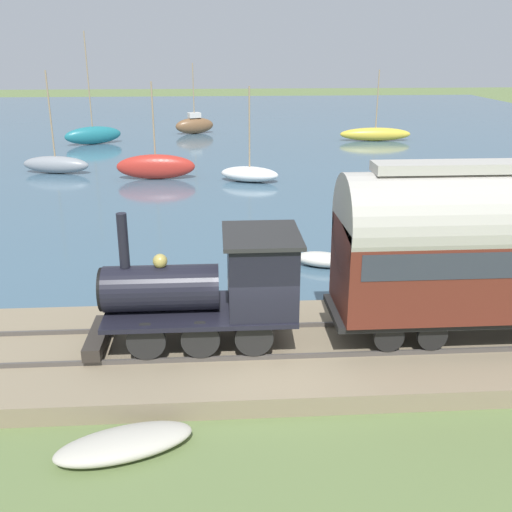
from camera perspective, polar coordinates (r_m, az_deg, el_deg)
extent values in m
plane|color=#607542|center=(15.20, 0.91, -11.53)|extent=(200.00, 200.00, 0.00)
cube|color=#426075|center=(57.39, -2.73, 11.74)|extent=(80.00, 80.00, 0.01)
cube|color=#84755B|center=(15.89, 0.63, -9.03)|extent=(5.28, 56.00, 0.48)
cube|color=#4C4742|center=(15.00, 0.89, -9.60)|extent=(0.07, 54.88, 0.12)
cube|color=#4C4742|center=(16.51, 0.40, -6.70)|extent=(0.07, 54.88, 0.12)
cylinder|color=black|center=(14.73, -0.18, -7.82)|extent=(0.12, 0.95, 0.95)
cylinder|color=black|center=(16.27, -0.56, -5.04)|extent=(0.12, 0.95, 0.95)
cylinder|color=black|center=(14.72, -5.32, -7.94)|extent=(0.12, 0.95, 0.95)
cylinder|color=black|center=(16.25, -5.19, -5.15)|extent=(0.12, 0.95, 0.95)
cylinder|color=black|center=(14.82, -10.43, -8.00)|extent=(0.12, 0.95, 0.95)
cylinder|color=black|center=(16.34, -9.79, -5.22)|extent=(0.12, 0.95, 0.95)
cube|color=black|center=(15.31, -5.30, -5.16)|extent=(2.21, 4.75, 0.12)
cylinder|color=black|center=(15.12, -8.98, -3.03)|extent=(1.15, 2.85, 1.15)
cylinder|color=black|center=(15.33, -14.45, -3.11)|extent=(1.09, 0.08, 1.09)
cylinder|color=black|center=(14.79, -12.54, 1.43)|extent=(0.25, 0.25, 1.37)
sphere|color=tan|center=(14.86, -9.12, -0.48)|extent=(0.36, 0.36, 0.36)
cube|color=black|center=(14.96, 0.51, -1.58)|extent=(2.11, 1.66, 1.85)
cube|color=#282828|center=(14.63, 0.53, 1.99)|extent=(2.31, 1.90, 0.10)
cube|color=#2D2823|center=(15.91, -14.80, -7.52)|extent=(2.01, 0.44, 0.32)
cylinder|color=black|center=(15.67, 16.44, -7.31)|extent=(0.12, 0.76, 0.76)
cylinder|color=black|center=(17.12, 14.55, -4.76)|extent=(0.12, 0.76, 0.76)
cylinder|color=black|center=(15.33, 12.54, -7.57)|extent=(0.12, 0.76, 0.76)
cylinder|color=black|center=(16.81, 10.96, -4.93)|extent=(0.12, 0.76, 0.76)
cube|color=black|center=(17.01, 21.89, -4.63)|extent=(2.11, 8.82, 0.16)
cube|color=#5B2319|center=(16.56, 22.44, -0.67)|extent=(2.34, 8.46, 2.34)
cube|color=#2D333D|center=(16.44, 22.62, 0.67)|extent=(2.37, 7.93, 0.66)
cylinder|color=#B2ADA3|center=(16.23, 22.97, 3.21)|extent=(2.46, 8.46, 2.46)
ellipsoid|color=gray|center=(40.56, -18.52, 8.25)|extent=(1.97, 4.48, 1.09)
cylinder|color=#9E8460|center=(40.11, -19.02, 12.65)|extent=(0.10, 0.10, 5.21)
ellipsoid|color=white|center=(36.16, -0.62, 7.81)|extent=(2.70, 3.87, 0.89)
cylinder|color=#9E8460|center=(35.70, -0.63, 12.16)|extent=(0.10, 0.10, 4.65)
ellipsoid|color=#B72D23|center=(37.32, -9.52, 8.39)|extent=(1.23, 4.79, 1.50)
cylinder|color=#9E8460|center=(36.88, -9.77, 12.77)|extent=(0.10, 0.10, 4.25)
ellipsoid|color=brown|center=(56.26, -5.87, 12.25)|extent=(2.47, 3.81, 1.44)
cylinder|color=#9E8460|center=(55.95, -5.98, 15.38)|extent=(0.10, 0.10, 4.75)
cube|color=silver|center=(56.15, -5.91, 13.20)|extent=(1.08, 1.28, 0.45)
ellipsoid|color=#1E707A|center=(51.78, -15.25, 11.03)|extent=(3.10, 4.68, 1.43)
cylinder|color=#9E8460|center=(51.36, -15.70, 15.85)|extent=(0.10, 0.10, 7.31)
ellipsoid|color=gold|center=(52.76, 11.29, 11.31)|extent=(1.51, 6.05, 1.11)
cylinder|color=#9E8460|center=(52.44, 11.50, 14.44)|extent=(0.10, 0.10, 4.70)
ellipsoid|color=silver|center=(20.08, -7.95, -3.00)|extent=(1.70, 2.87, 0.38)
ellipsoid|color=beige|center=(22.39, 6.37, -0.32)|extent=(1.61, 2.26, 0.52)
ellipsoid|color=#B7B2A3|center=(12.95, -12.42, -17.05)|extent=(1.88, 3.00, 0.44)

